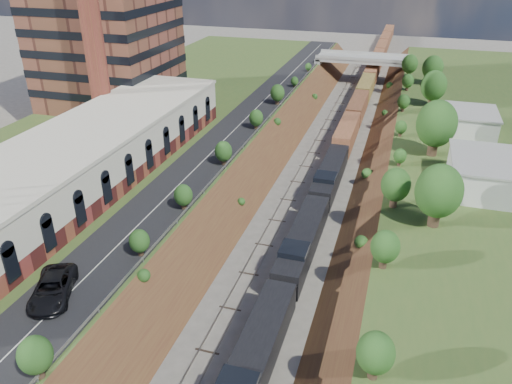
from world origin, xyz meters
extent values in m
cube|color=#3B5924|center=(-33.00, 60.00, 2.50)|extent=(44.00, 180.00, 5.00)
cube|color=brown|center=(-11.00, 60.00, 0.00)|extent=(10.00, 180.00, 10.00)
cube|color=brown|center=(11.00, 60.00, 0.00)|extent=(10.00, 180.00, 10.00)
cube|color=gray|center=(-2.60, 60.00, 0.09)|extent=(1.58, 180.00, 0.18)
cube|color=gray|center=(2.60, 60.00, 0.09)|extent=(1.58, 180.00, 0.18)
cube|color=black|center=(-15.50, 60.00, 5.05)|extent=(8.00, 180.00, 0.10)
cube|color=#99999E|center=(-11.40, 60.00, 5.55)|extent=(0.06, 171.00, 0.30)
cube|color=maroon|center=(-28.00, 38.00, 6.10)|extent=(14.00, 62.00, 2.20)
cube|color=beige|center=(-28.00, 38.00, 9.35)|extent=(14.00, 62.00, 4.30)
cube|color=beige|center=(-28.00, 38.00, 11.75)|extent=(14.30, 62.30, 0.50)
cylinder|color=maroon|center=(-36.00, 56.00, 25.00)|extent=(3.20, 3.20, 40.00)
cube|color=gray|center=(-11.50, 122.00, 3.10)|extent=(1.50, 8.00, 6.20)
cube|color=gray|center=(11.50, 122.00, 3.10)|extent=(1.50, 8.00, 6.20)
cube|color=gray|center=(0.00, 122.00, 6.20)|extent=(24.00, 8.00, 1.00)
cube|color=gray|center=(0.00, 118.00, 7.00)|extent=(24.00, 0.30, 0.80)
cube|color=gray|center=(0.00, 126.00, 7.00)|extent=(24.00, 0.30, 0.80)
cube|color=silver|center=(23.50, 52.00, 7.00)|extent=(9.00, 12.00, 4.00)
cube|color=silver|center=(23.00, 74.00, 6.80)|extent=(8.00, 10.00, 3.60)
cylinder|color=#473323|center=(17.00, 40.00, 6.31)|extent=(1.30, 1.30, 2.62)
ellipsoid|color=#28581F|center=(17.00, 40.00, 9.46)|extent=(5.25, 5.25, 6.30)
cylinder|color=#473323|center=(-11.80, 20.00, 5.61)|extent=(0.66, 0.66, 1.22)
ellipsoid|color=#28581F|center=(-11.80, 20.00, 7.08)|extent=(2.45, 2.45, 2.94)
cube|color=black|center=(2.60, 16.79, 2.41)|extent=(3.08, 18.50, 3.02)
cube|color=black|center=(2.60, 36.29, 2.41)|extent=(3.08, 18.50, 3.02)
cube|color=black|center=(2.60, 55.79, 2.41)|extent=(3.08, 18.50, 3.02)
cube|color=brown|center=(2.60, 131.71, 2.75)|extent=(3.08, 131.34, 3.70)
imported|color=black|center=(-16.48, 16.12, 6.08)|extent=(5.81, 7.79, 1.97)
camera|label=1|loc=(12.02, -13.40, 34.57)|focal=35.00mm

